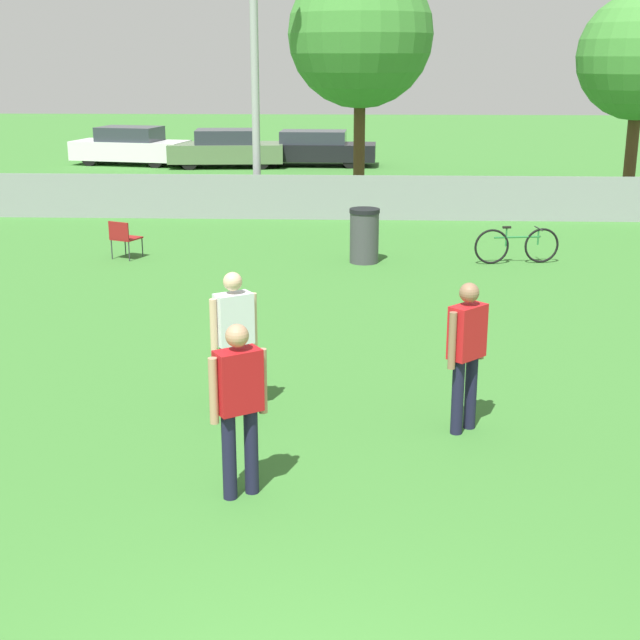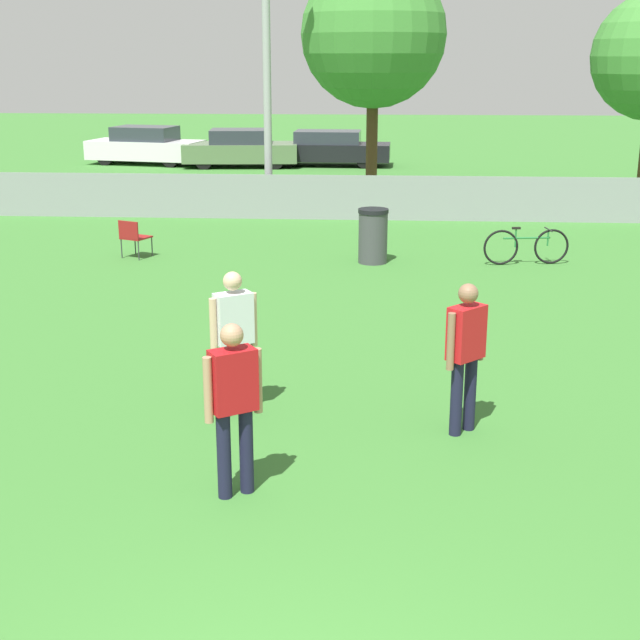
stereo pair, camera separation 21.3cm
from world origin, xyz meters
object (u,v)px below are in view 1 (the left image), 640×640
(player_defender_red, at_px, (467,347))
(player_thrower_red, at_px, (239,399))
(parked_car_white, at_px, (130,146))
(player_receiver_white, at_px, (234,334))
(tree_near_pole, at_px, (361,34))
(folding_chair_sideline, at_px, (124,237))
(light_pole, at_px, (254,13))
(parked_car_dark, at_px, (313,148))
(trash_bin, at_px, (364,236))
(parked_car_olive, at_px, (226,149))
(bicycle_sideline, at_px, (517,245))

(player_defender_red, height_order, player_thrower_red, same)
(parked_car_white, bearing_deg, player_receiver_white, -62.31)
(tree_near_pole, bearing_deg, folding_chair_sideline, -119.79)
(player_receiver_white, height_order, folding_chair_sideline, player_receiver_white)
(tree_near_pole, bearing_deg, player_defender_red, -85.97)
(folding_chair_sideline, bearing_deg, parked_car_white, -52.78)
(player_thrower_red, bearing_deg, parked_car_white, 72.81)
(light_pole, xyz_separation_m, folding_chair_sideline, (-2.07, -5.39, -4.45))
(tree_near_pole, relative_size, player_defender_red, 3.92)
(player_thrower_red, relative_size, parked_car_dark, 0.36)
(light_pole, height_order, trash_bin, light_pole)
(tree_near_pole, relative_size, folding_chair_sideline, 8.40)
(player_thrower_red, bearing_deg, parked_car_dark, 58.14)
(player_defender_red, height_order, player_receiver_white, same)
(player_receiver_white, bearing_deg, parked_car_white, 73.53)
(folding_chair_sideline, distance_m, parked_car_olive, 15.49)
(player_thrower_red, bearing_deg, player_receiver_white, 65.71)
(parked_car_olive, bearing_deg, player_thrower_red, -86.30)
(trash_bin, bearing_deg, player_receiver_white, -100.70)
(player_thrower_red, height_order, parked_car_white, player_thrower_red)
(light_pole, height_order, player_thrower_red, light_pole)
(player_thrower_red, bearing_deg, bicycle_sideline, 33.80)
(player_defender_red, relative_size, player_receiver_white, 1.00)
(player_receiver_white, relative_size, trash_bin, 1.55)
(player_thrower_red, height_order, folding_chair_sideline, player_thrower_red)
(player_receiver_white, relative_size, bicycle_sideline, 0.98)
(tree_near_pole, relative_size, player_receiver_white, 3.92)
(player_receiver_white, height_order, parked_car_dark, player_receiver_white)
(player_thrower_red, height_order, trash_bin, player_thrower_red)
(player_defender_red, height_order, parked_car_white, player_defender_red)
(tree_near_pole, xyz_separation_m, parked_car_olive, (-4.85, 7.36, -3.81))
(parked_car_white, bearing_deg, trash_bin, -50.87)
(player_defender_red, relative_size, parked_car_dark, 0.36)
(player_defender_red, bearing_deg, player_thrower_red, 170.51)
(tree_near_pole, relative_size, bicycle_sideline, 3.85)
(tree_near_pole, height_order, player_defender_red, tree_near_pole)
(tree_near_pole, distance_m, parked_car_olive, 9.60)
(player_receiver_white, xyz_separation_m, trash_bin, (1.47, 7.81, -0.42))
(player_thrower_red, xyz_separation_m, parked_car_white, (-7.49, 25.98, -0.28))
(trash_bin, relative_size, parked_car_white, 0.24)
(light_pole, distance_m, parked_car_olive, 11.18)
(player_thrower_red, xyz_separation_m, bicycle_sideline, (4.14, 9.79, -0.59))
(tree_near_pole, height_order, parked_car_white, tree_near_pole)
(light_pole, xyz_separation_m, player_defender_red, (3.74, -13.68, -3.95))
(tree_near_pole, distance_m, player_receiver_white, 16.49)
(parked_car_olive, distance_m, parked_car_dark, 3.21)
(light_pole, height_order, tree_near_pole, light_pole)
(folding_chair_sideline, distance_m, bicycle_sideline, 7.75)
(folding_chair_sideline, height_order, parked_car_dark, parked_car_dark)
(player_defender_red, xyz_separation_m, player_thrower_red, (-2.20, -1.58, 0.00))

